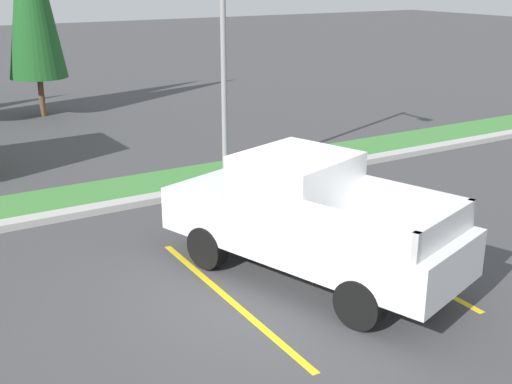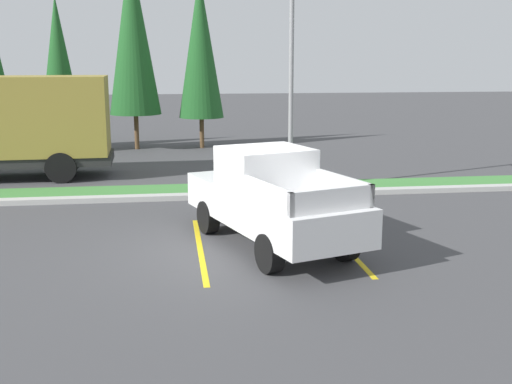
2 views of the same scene
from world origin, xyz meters
TOP-DOWN VIEW (x-y plane):
  - ground_plane at (0.00, 0.00)m, footprint 120.00×120.00m
  - parking_line_near at (-0.93, 0.10)m, footprint 0.12×4.80m
  - parking_line_far at (2.17, 0.10)m, footprint 0.12×4.80m
  - curb_strip at (0.00, 5.00)m, footprint 56.00×0.40m
  - grass_median at (0.00, 6.10)m, footprint 56.00×1.80m
  - pickup_truck_main at (0.60, 0.15)m, footprint 3.43×5.55m
  - street_light at (2.14, 5.75)m, footprint 0.24×1.49m

SIDE VIEW (x-z plane):
  - ground_plane at x=0.00m, z-range 0.00..0.00m
  - parking_line_near at x=-0.93m, z-range 0.00..0.01m
  - parking_line_far at x=2.17m, z-range 0.00..0.01m
  - grass_median at x=0.00m, z-range 0.00..0.06m
  - curb_strip at x=0.00m, z-range 0.00..0.15m
  - pickup_truck_main at x=0.60m, z-range -0.01..2.09m
  - street_light at x=2.14m, z-range 0.55..7.57m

